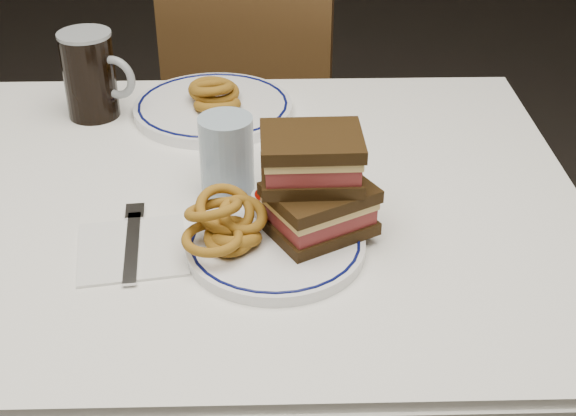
{
  "coord_description": "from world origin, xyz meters",
  "views": [
    {
      "loc": [
        0.16,
        -1.03,
        1.38
      ],
      "look_at": [
        0.19,
        -0.15,
        0.82
      ],
      "focal_mm": 50.0,
      "sensor_mm": 36.0,
      "label": 1
    }
  ],
  "objects_px": {
    "chair_far": "(258,117)",
    "reuben_sandwich": "(315,184)",
    "far_plate": "(213,108)",
    "main_plate": "(275,245)",
    "beer_mug": "(91,74)"
  },
  "relations": [
    {
      "from": "chair_far",
      "to": "main_plate",
      "type": "bearing_deg",
      "value": -87.91
    },
    {
      "from": "reuben_sandwich",
      "to": "beer_mug",
      "type": "relative_size",
      "value": 1.09
    },
    {
      "from": "reuben_sandwich",
      "to": "beer_mug",
      "type": "bearing_deg",
      "value": 133.26
    },
    {
      "from": "main_plate",
      "to": "far_plate",
      "type": "xyz_separation_m",
      "value": [
        -0.11,
        0.43,
        0.0
      ]
    },
    {
      "from": "chair_far",
      "to": "beer_mug",
      "type": "relative_size",
      "value": 5.72
    },
    {
      "from": "main_plate",
      "to": "far_plate",
      "type": "bearing_deg",
      "value": 103.98
    },
    {
      "from": "reuben_sandwich",
      "to": "far_plate",
      "type": "height_order",
      "value": "reuben_sandwich"
    },
    {
      "from": "chair_far",
      "to": "beer_mug",
      "type": "bearing_deg",
      "value": -117.51
    },
    {
      "from": "far_plate",
      "to": "main_plate",
      "type": "bearing_deg",
      "value": -76.02
    },
    {
      "from": "main_plate",
      "to": "far_plate",
      "type": "relative_size",
      "value": 0.85
    },
    {
      "from": "chair_far",
      "to": "main_plate",
      "type": "relative_size",
      "value": 3.63
    },
    {
      "from": "far_plate",
      "to": "chair_far",
      "type": "bearing_deg",
      "value": 82.39
    },
    {
      "from": "far_plate",
      "to": "beer_mug",
      "type": "bearing_deg",
      "value": -179.32
    },
    {
      "from": "main_plate",
      "to": "reuben_sandwich",
      "type": "relative_size",
      "value": 1.44
    },
    {
      "from": "chair_far",
      "to": "reuben_sandwich",
      "type": "xyz_separation_m",
      "value": [
        0.09,
        -0.93,
        0.36
      ]
    }
  ]
}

